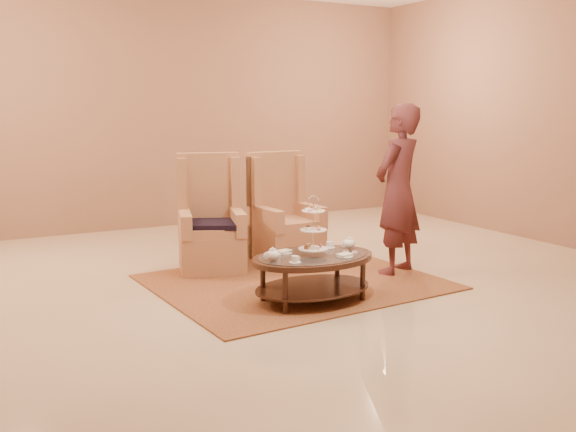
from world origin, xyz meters
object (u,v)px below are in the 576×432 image
armchair_left (211,230)px  person (398,190)px  armchair_right (283,225)px  tea_table (313,264)px

armchair_left → person: person is taller
armchair_left → armchair_right: (0.90, -0.02, -0.01)m
tea_table → armchair_right: armchair_right is taller
person → armchair_left: bearing=-56.7°
armchair_right → person: 1.47m
tea_table → armchair_right: bearing=71.0°
tea_table → person: size_ratio=0.66×
armchair_left → person: size_ratio=0.70×
tea_table → armchair_right: size_ratio=0.95×
tea_table → armchair_right: (0.52, 1.60, 0.06)m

